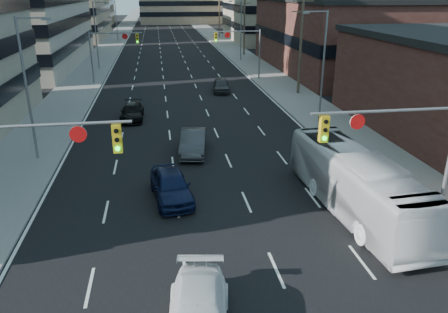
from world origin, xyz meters
TOP-DOWN VIEW (x-y plane):
  - road_surface at (0.00, 130.00)m, footprint 18.00×300.00m
  - sidewalk_left at (-11.50, 130.00)m, footprint 5.00×300.00m
  - sidewalk_right at (11.50, 130.00)m, footprint 5.00×300.00m
  - office_left_far at (-24.00, 100.00)m, footprint 20.00×30.00m
  - storefront_right_mid at (24.00, 50.00)m, footprint 20.00×30.00m
  - office_right_far at (25.00, 88.00)m, footprint 22.00×28.00m
  - bg_block_right at (32.00, 130.00)m, footprint 22.00×22.00m
  - signal_near_left at (-7.45, 8.00)m, footprint 6.59×0.33m
  - signal_near_right at (7.45, 8.00)m, footprint 6.59×0.33m
  - signal_far_left at (-7.68, 45.00)m, footprint 6.09×0.33m
  - signal_far_right at (7.68, 45.00)m, footprint 6.09×0.33m
  - utility_pole_block at (12.20, 36.00)m, footprint 2.20×0.28m
  - utility_pole_midblock at (12.20, 66.00)m, footprint 2.20×0.28m
  - utility_pole_distant at (12.20, 96.00)m, footprint 2.20×0.28m
  - streetlight_left_near at (-10.34, 20.00)m, footprint 2.03×0.22m
  - streetlight_left_mid at (-10.34, 55.00)m, footprint 2.03×0.22m
  - streetlight_left_far at (-10.34, 90.00)m, footprint 2.03×0.22m
  - streetlight_right_near at (10.34, 25.00)m, footprint 2.03×0.22m
  - streetlight_right_far at (10.34, 60.00)m, footprint 2.03×0.22m
  - transit_bus at (6.89, 10.25)m, footprint 3.32×11.19m
  - sedan_blue at (-2.07, 12.97)m, footprint 2.46×4.85m
  - sedan_grey_center at (-0.33, 19.79)m, footprint 2.27×4.89m
  - sedan_black_far at (-4.80, 28.83)m, footprint 1.95×4.58m
  - sedan_grey_right at (4.30, 38.47)m, footprint 2.15×4.40m

SIDE VIEW (x-z plane):
  - road_surface at x=0.00m, z-range 0.00..0.02m
  - sidewalk_left at x=-11.50m, z-range 0.00..0.15m
  - sidewalk_right at x=11.50m, z-range 0.00..0.15m
  - sedan_black_far at x=-4.80m, z-range 0.00..1.32m
  - sedan_grey_right at x=4.30m, z-range 0.00..1.45m
  - sedan_grey_center at x=-0.33m, z-range 0.00..1.55m
  - sedan_blue at x=-2.07m, z-range 0.00..1.58m
  - transit_bus at x=6.89m, z-range 0.00..3.08m
  - signal_far_left at x=-7.68m, z-range 1.30..7.30m
  - signal_far_right at x=7.68m, z-range 1.30..7.30m
  - signal_near_left at x=-7.45m, z-range 1.33..7.33m
  - signal_near_right at x=7.45m, z-range 1.33..7.33m
  - storefront_right_mid at x=24.00m, z-range 0.00..9.00m
  - streetlight_left_near at x=-10.34m, z-range 0.55..9.55m
  - streetlight_left_mid at x=-10.34m, z-range 0.55..9.55m
  - streetlight_left_far at x=-10.34m, z-range 0.55..9.55m
  - streetlight_right_near at x=10.34m, z-range 0.55..9.55m
  - streetlight_right_far at x=10.34m, z-range 0.55..9.55m
  - utility_pole_block at x=12.20m, z-range 0.28..11.28m
  - utility_pole_midblock at x=12.20m, z-range 0.28..11.28m
  - utility_pole_distant at x=12.20m, z-range 0.28..11.28m
  - bg_block_right at x=32.00m, z-range 0.00..12.00m
  - office_right_far at x=25.00m, z-range 0.00..14.00m
  - office_left_far at x=-24.00m, z-range 0.00..16.00m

